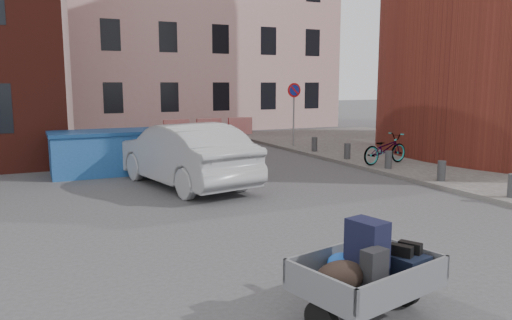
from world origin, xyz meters
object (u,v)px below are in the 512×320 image
trailer (366,272)px  dumpster (104,152)px  silver_car (184,154)px  bicycle (385,149)px

trailer → dumpster: 11.27m
dumpster → trailer: bearing=-83.2°
dumpster → silver_car: (1.73, -2.68, 0.18)m
silver_car → bicycle: silver_car is taller
silver_car → dumpster: bearing=-69.0°
trailer → silver_car: (0.38, 8.51, 0.24)m
dumpster → bicycle: 8.98m
dumpster → bicycle: size_ratio=1.68×
silver_car → bicycle: size_ratio=2.73×
bicycle → dumpster: bearing=65.3°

